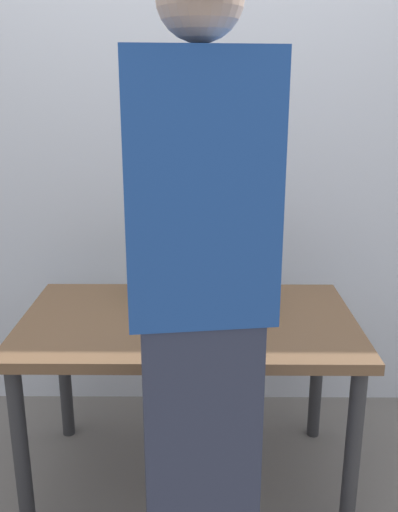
{
  "coord_description": "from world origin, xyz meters",
  "views": [
    {
      "loc": [
        0.06,
        -2.01,
        1.61
      ],
      "look_at": [
        0.04,
        0.0,
        0.99
      ],
      "focal_mm": 39.37,
      "sensor_mm": 36.0,
      "label": 1
    }
  ],
  "objects_px": {
    "beer_bottle_brown": "(150,275)",
    "person_figure": "(200,311)",
    "beer_bottle_green": "(169,264)",
    "laptop": "(228,297)",
    "beer_bottle_dark": "(148,269)"
  },
  "relations": [
    {
      "from": "beer_bottle_dark",
      "to": "person_figure",
      "type": "distance_m",
      "value": 0.89
    },
    {
      "from": "beer_bottle_brown",
      "to": "laptop",
      "type": "bearing_deg",
      "value": -8.55
    },
    {
      "from": "beer_bottle_brown",
      "to": "beer_bottle_dark",
      "type": "relative_size",
      "value": 1.15
    },
    {
      "from": "beer_bottle_brown",
      "to": "beer_bottle_green",
      "type": "height_order",
      "value": "same"
    },
    {
      "from": "beer_bottle_dark",
      "to": "person_figure",
      "type": "xyz_separation_m",
      "value": [
        0.23,
        -0.85,
        0.16
      ]
    },
    {
      "from": "beer_bottle_brown",
      "to": "person_figure",
      "type": "bearing_deg",
      "value": -74.09
    },
    {
      "from": "laptop",
      "to": "beer_bottle_brown",
      "type": "distance_m",
      "value": 0.33
    },
    {
      "from": "beer_bottle_green",
      "to": "person_figure",
      "type": "bearing_deg",
      "value": -81.01
    },
    {
      "from": "beer_bottle_brown",
      "to": "beer_bottle_green",
      "type": "relative_size",
      "value": 1.0
    },
    {
      "from": "person_figure",
      "to": "laptop",
      "type": "bearing_deg",
      "value": 80.68
    },
    {
      "from": "beer_bottle_dark",
      "to": "laptop",
      "type": "bearing_deg",
      "value": -25.51
    },
    {
      "from": "laptop",
      "to": "beer_bottle_brown",
      "type": "height_order",
      "value": "beer_bottle_brown"
    },
    {
      "from": "beer_bottle_brown",
      "to": "beer_bottle_dark",
      "type": "height_order",
      "value": "beer_bottle_brown"
    },
    {
      "from": "beer_bottle_green",
      "to": "person_figure",
      "type": "xyz_separation_m",
      "value": [
        0.14,
        -0.87,
        0.14
      ]
    },
    {
      "from": "beer_bottle_brown",
      "to": "person_figure",
      "type": "relative_size",
      "value": 0.16
    }
  ]
}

